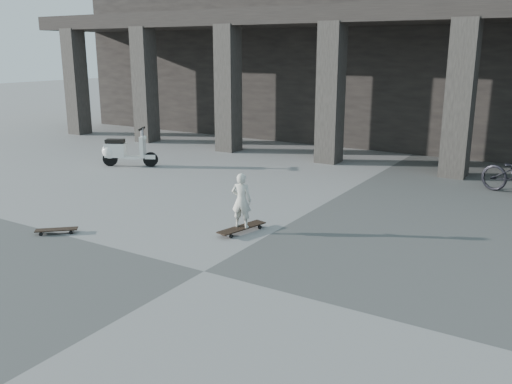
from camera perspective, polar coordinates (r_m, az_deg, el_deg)
The scene contains 6 objects.
ground at distance 8.28m, azimuth -5.49°, elevation -8.31°, with size 90.00×90.00×0.00m, color #4A4A48.
colonnade at distance 20.35m, azimuth 18.95°, elevation 13.44°, with size 28.00×8.82×6.00m.
longboard at distance 9.90m, azimuth -1.52°, elevation -3.81°, with size 0.47×1.06×0.10m.
skateboard_spare at distance 10.48m, azimuth -20.26°, elevation -3.78°, with size 0.67×0.63×0.09m.
child at distance 9.74m, azimuth -1.54°, elevation -0.89°, with size 0.37×0.24×1.01m, color beige.
scooter at distance 15.91m, azimuth -14.10°, elevation 4.22°, with size 1.47×0.91×1.11m.
Camera 1 is at (4.64, -6.04, 3.24)m, focal length 38.00 mm.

